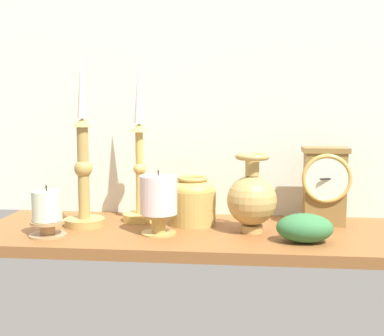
# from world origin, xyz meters

# --- Properties ---
(ground_plane) EXTENTS (1.00, 0.36, 0.02)m
(ground_plane) POSITION_xyz_m (0.00, 0.00, -0.01)
(ground_plane) COLOR brown
(back_wall) EXTENTS (1.20, 0.02, 0.65)m
(back_wall) POSITION_xyz_m (0.00, 0.18, 0.33)
(back_wall) COLOR silver
(back_wall) RESTS_ON ground_plane
(mantel_clock) EXTENTS (0.11, 0.08, 0.18)m
(mantel_clock) POSITION_xyz_m (0.28, 0.08, 0.10)
(mantel_clock) COLOR olive
(mantel_clock) RESTS_ON ground_plane
(candlestick_tall_left) EXTENTS (0.08, 0.08, 0.39)m
(candlestick_tall_left) POSITION_xyz_m (-0.16, 0.08, 0.14)
(candlestick_tall_left) COLOR tan
(candlestick_tall_left) RESTS_ON ground_plane
(candlestick_tall_center) EXTENTS (0.09, 0.09, 0.39)m
(candlestick_tall_center) POSITION_xyz_m (-0.27, 0.01, 0.12)
(candlestick_tall_center) COLOR #AD8D4A
(candlestick_tall_center) RESTS_ON ground_plane
(brass_vase_bulbous) EXTENTS (0.11, 0.11, 0.17)m
(brass_vase_bulbous) POSITION_xyz_m (0.11, -0.01, 0.08)
(brass_vase_bulbous) COLOR tan
(brass_vase_bulbous) RESTS_ON ground_plane
(brass_vase_jar) EXTENTS (0.11, 0.11, 0.11)m
(brass_vase_jar) POSITION_xyz_m (-0.03, 0.06, 0.06)
(brass_vase_jar) COLOR tan
(brass_vase_jar) RESTS_ON ground_plane
(pillar_candle_front) EXTENTS (0.08, 0.08, 0.11)m
(pillar_candle_front) POSITION_xyz_m (-0.32, -0.09, 0.05)
(pillar_candle_front) COLOR #A68053
(pillar_candle_front) RESTS_ON ground_plane
(pillar_candle_near_clock) EXTENTS (0.08, 0.08, 0.14)m
(pillar_candle_near_clock) POSITION_xyz_m (-0.09, -0.05, 0.07)
(pillar_candle_near_clock) COLOR tan
(pillar_candle_near_clock) RESTS_ON ground_plane
(ivy_sprig) EXTENTS (0.12, 0.08, 0.06)m
(ivy_sprig) POSITION_xyz_m (0.22, -0.08, 0.03)
(ivy_sprig) COLOR #326E3B
(ivy_sprig) RESTS_ON ground_plane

